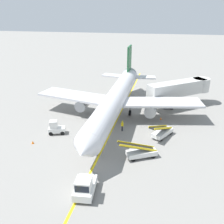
% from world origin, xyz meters
% --- Properties ---
extents(ground_plane, '(300.00, 300.00, 0.00)m').
position_xyz_m(ground_plane, '(0.00, 0.00, 0.00)').
color(ground_plane, gray).
extents(taxi_line_yellow, '(3.72, 79.94, 0.01)m').
position_xyz_m(taxi_line_yellow, '(-0.15, 5.00, 0.00)').
color(taxi_line_yellow, yellow).
rests_on(taxi_line_yellow, ground).
extents(airliner, '(28.58, 35.30, 10.10)m').
position_xyz_m(airliner, '(-0.13, 13.74, 3.42)').
color(airliner, silver).
rests_on(airliner, ground).
extents(jet_bridge, '(11.81, 9.56, 4.85)m').
position_xyz_m(jet_bridge, '(11.31, 21.59, 3.54)').
color(jet_bridge, beige).
rests_on(jet_bridge, ground).
extents(pushback_tug, '(2.13, 3.72, 2.20)m').
position_xyz_m(pushback_tug, '(-0.04, -5.91, 0.99)').
color(pushback_tug, silver).
rests_on(pushback_tug, ground).
extents(baggage_tug_near_wing, '(2.67, 1.94, 2.10)m').
position_xyz_m(baggage_tug_near_wing, '(-7.99, 6.33, 0.93)').
color(baggage_tug_near_wing, silver).
rests_on(baggage_tug_near_wing, ground).
extents(belt_loader_forward_hold, '(3.66, 4.92, 2.59)m').
position_xyz_m(belt_loader_forward_hold, '(7.63, 8.20, 0.78)').
color(belt_loader_forward_hold, silver).
rests_on(belt_loader_forward_hold, ground).
extents(belt_loader_aft_hold, '(5.05, 3.29, 2.59)m').
position_xyz_m(belt_loader_aft_hold, '(4.99, 2.12, 0.78)').
color(belt_loader_aft_hold, silver).
rests_on(belt_loader_aft_hold, ground).
extents(ground_crew_marshaller, '(0.36, 0.24, 1.70)m').
position_xyz_m(ground_crew_marshaller, '(1.66, 8.93, 0.91)').
color(ground_crew_marshaller, '#26262D').
rests_on(ground_crew_marshaller, ground).
extents(safety_cone_nose_left, '(0.36, 0.36, 0.44)m').
position_xyz_m(safety_cone_nose_left, '(-10.05, 2.89, 0.22)').
color(safety_cone_nose_left, orange).
rests_on(safety_cone_nose_left, ground).
extents(safety_cone_nose_right, '(0.36, 0.36, 0.44)m').
position_xyz_m(safety_cone_nose_right, '(7.46, 14.31, 0.22)').
color(safety_cone_nose_right, orange).
rests_on(safety_cone_nose_right, ground).
extents(safety_cone_wingtip_left, '(0.36, 0.36, 0.44)m').
position_xyz_m(safety_cone_wingtip_left, '(-7.52, 19.08, 0.22)').
color(safety_cone_wingtip_left, orange).
rests_on(safety_cone_wingtip_left, ground).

